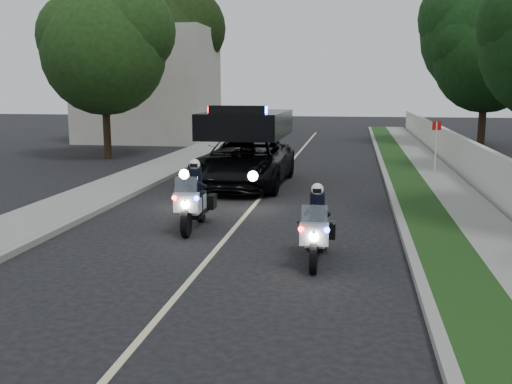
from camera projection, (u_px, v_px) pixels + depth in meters
ground at (202, 267)px, 11.87m from camera, size 120.00×120.00×0.00m
curb_right at (389, 186)px, 20.93m from camera, size 0.20×60.00×0.15m
grass_verge at (410, 187)px, 20.82m from camera, size 1.20×60.00×0.16m
sidewalk_right at (449, 188)px, 20.62m from camera, size 1.40×60.00×0.16m
property_wall at (481, 169)px, 20.34m from camera, size 0.22×60.00×1.50m
curb_left at (160, 180)px, 22.22m from camera, size 0.20×60.00×0.15m
sidewalk_left at (132, 179)px, 22.40m from camera, size 2.00×60.00×0.16m
building_far at (148, 86)px, 38.12m from camera, size 8.00×6.00×7.00m
lane_marking at (271, 185)px, 21.59m from camera, size 0.12×50.00×0.01m
police_moto_left at (195, 229)px, 15.01m from camera, size 0.79×2.06×1.73m
police_moto_right at (316, 262)px, 12.19m from camera, size 0.66×1.87×1.58m
police_suv at (245, 186)px, 21.46m from camera, size 3.02×6.33×3.05m
bicycle at (248, 155)px, 31.15m from camera, size 0.83×1.94×0.99m
cyclist at (248, 155)px, 31.15m from camera, size 0.71×0.48×1.93m
sign_post at (434, 176)px, 23.72m from camera, size 0.39×0.39×2.21m
tree_right_d at (480, 147)px, 34.84m from camera, size 8.57×8.57×12.15m
tree_right_e at (481, 150)px, 33.56m from camera, size 6.53×6.53×9.37m
tree_left_near at (108, 159)px, 29.36m from camera, size 6.44×6.44×9.74m
tree_left_far at (166, 139)px, 40.17m from camera, size 8.70×8.70×11.53m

